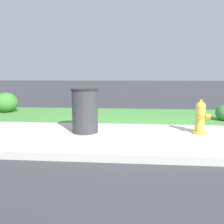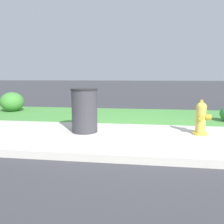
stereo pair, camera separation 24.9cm
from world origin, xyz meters
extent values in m
plane|color=#38383D|center=(0.00, 0.00, 0.00)|extent=(120.00, 120.00, 0.00)
cube|color=#BCB7AD|center=(0.00, 0.00, 0.01)|extent=(18.00, 2.36, 0.01)
cube|color=#47893D|center=(0.00, 2.52, 0.00)|extent=(18.00, 2.69, 0.01)
cube|color=#BCB7AD|center=(0.00, -1.26, 0.06)|extent=(18.00, 0.16, 0.12)
cylinder|color=gold|center=(1.28, 0.38, 0.03)|extent=(0.30, 0.30, 0.05)
cylinder|color=gold|center=(1.28, 0.38, 0.31)|extent=(0.19, 0.19, 0.53)
sphere|color=gold|center=(1.28, 0.38, 0.58)|extent=(0.20, 0.20, 0.20)
cube|color=#B29323|center=(1.28, 0.38, 0.70)|extent=(0.07, 0.07, 0.06)
cylinder|color=#B29323|center=(1.32, 0.52, 0.38)|extent=(0.11, 0.11, 0.09)
cylinder|color=#B29323|center=(1.25, 0.25, 0.38)|extent=(0.11, 0.11, 0.09)
cylinder|color=#B29323|center=(1.42, 0.35, 0.38)|extent=(0.13, 0.14, 0.12)
cylinder|color=#333338|center=(-1.12, 0.29, 0.46)|extent=(0.54, 0.54, 0.91)
cylinder|color=black|center=(-1.12, 0.29, 0.93)|extent=(0.57, 0.57, 0.03)
ellipsoid|color=#3D7F33|center=(-4.34, 2.76, 0.33)|extent=(0.78, 0.78, 0.66)
camera|label=1|loc=(-0.18, -4.21, 1.19)|focal=35.00mm
camera|label=2|loc=(0.07, -4.18, 1.19)|focal=35.00mm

